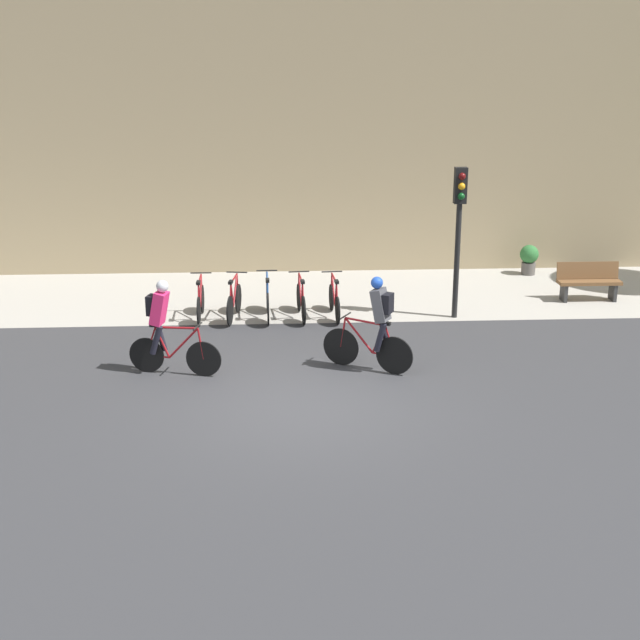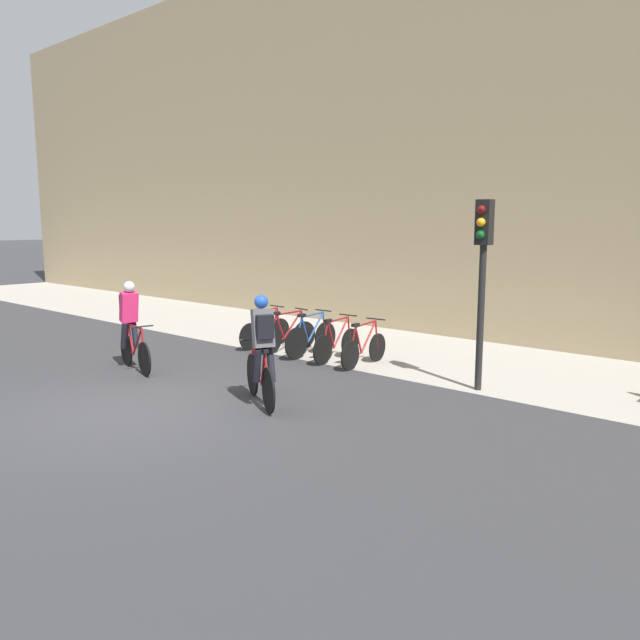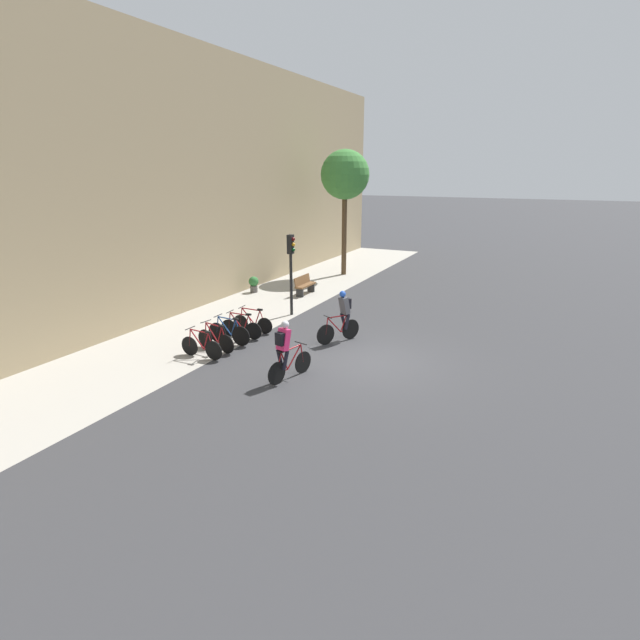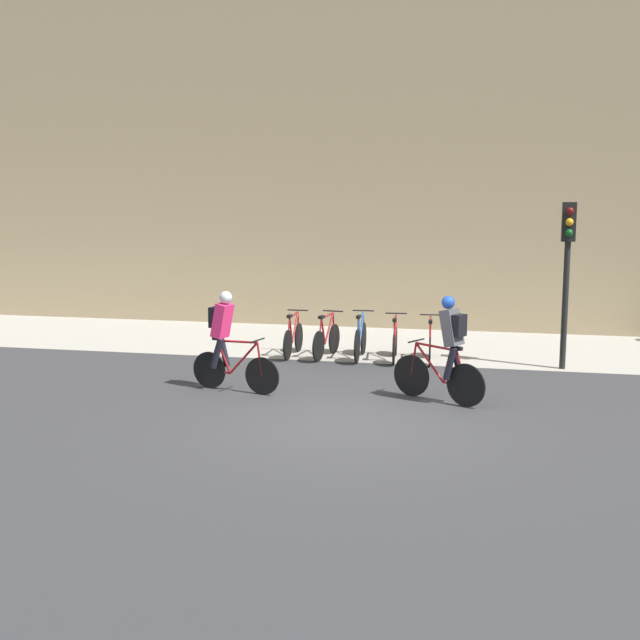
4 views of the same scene
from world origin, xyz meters
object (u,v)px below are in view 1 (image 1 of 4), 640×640
object	(u,v)px
bench	(589,281)
potted_plant	(529,258)
cyclist_grey	(376,322)
parked_bike_0	(200,302)
parked_bike_1	(234,301)
parked_bike_2	(268,300)
cyclist_pink	(164,324)
parked_bike_4	(334,300)
traffic_light_pole	(459,215)
parked_bike_3	(301,301)

from	to	relation	value
bench	potted_plant	xyz separation A→B (m)	(-0.73, 2.41, -0.03)
cyclist_grey	parked_bike_0	size ratio (longest dim) A/B	1.13
parked_bike_1	parked_bike_2	xyz separation A→B (m)	(0.73, 0.00, 0.02)
bench	parked_bike_0	bearing A→B (deg)	-173.59
cyclist_pink	parked_bike_0	distance (m)	3.37
parked_bike_4	traffic_light_pole	size ratio (longest dim) A/B	0.49
cyclist_grey	parked_bike_4	distance (m)	3.45
cyclist_grey	parked_bike_2	distance (m)	3.95
bench	potted_plant	size ratio (longest dim) A/B	1.87
cyclist_grey	traffic_light_pole	xyz separation A→B (m)	(2.10, 3.18, 1.35)
parked_bike_0	parked_bike_1	xyz separation A→B (m)	(0.73, -0.00, 0.00)
cyclist_pink	bench	size ratio (longest dim) A/B	1.21
parked_bike_3	traffic_light_pole	size ratio (longest dim) A/B	0.49
cyclist_pink	parked_bike_4	world-z (taller)	cyclist_pink
parked_bike_3	parked_bike_1	bearing A→B (deg)	179.97
parked_bike_0	potted_plant	size ratio (longest dim) A/B	2.04
parked_bike_0	bench	distance (m)	9.00
parked_bike_1	parked_bike_4	world-z (taller)	parked_bike_1
potted_plant	cyclist_pink	bearing A→B (deg)	-142.02
parked_bike_1	parked_bike_4	bearing A→B (deg)	-0.03
cyclist_pink	parked_bike_2	bearing A→B (deg)	60.69
parked_bike_0	parked_bike_1	world-z (taller)	parked_bike_1
cyclist_grey	traffic_light_pole	world-z (taller)	traffic_light_pole
parked_bike_0	bench	xyz separation A→B (m)	(8.95, 1.00, 0.08)
traffic_light_pole	cyclist_pink	bearing A→B (deg)	-152.34
parked_bike_0	traffic_light_pole	distance (m)	5.89
parked_bike_0	cyclist_grey	bearing A→B (deg)	-44.11
parked_bike_4	cyclist_grey	bearing A→B (deg)	-80.91
parked_bike_1	bench	xyz separation A→B (m)	(8.22, 1.00, 0.07)
parked_bike_3	parked_bike_0	bearing A→B (deg)	179.98
parked_bike_0	cyclist_pink	bearing A→B (deg)	-96.72
parked_bike_0	bench	world-z (taller)	parked_bike_0
bench	parked_bike_2	bearing A→B (deg)	-172.36
traffic_light_pole	parked_bike_3	bearing A→B (deg)	177.02
parked_bike_3	bench	xyz separation A→B (m)	(6.75, 1.01, 0.08)
parked_bike_0	potted_plant	xyz separation A→B (m)	(8.21, 3.42, 0.05)
parked_bike_3	potted_plant	xyz separation A→B (m)	(6.02, 3.42, 0.05)
cyclist_pink	potted_plant	size ratio (longest dim) A/B	2.27
parked_bike_1	parked_bike_3	bearing A→B (deg)	-0.03
parked_bike_2	cyclist_grey	bearing A→B (deg)	-59.21
cyclist_pink	parked_bike_1	world-z (taller)	cyclist_pink
parked_bike_2	bench	distance (m)	7.55
parked_bike_2	parked_bike_3	size ratio (longest dim) A/B	1.03
parked_bike_3	parked_bike_4	world-z (taller)	parked_bike_3
traffic_light_pole	potted_plant	bearing A→B (deg)	53.66
parked_bike_3	parked_bike_4	xyz separation A→B (m)	(0.73, -0.00, -0.01)
traffic_light_pole	bench	size ratio (longest dim) A/B	2.26
cyclist_grey	parked_bike_1	world-z (taller)	cyclist_grey
parked_bike_1	parked_bike_3	distance (m)	1.47
parked_bike_0	bench	size ratio (longest dim) A/B	1.09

